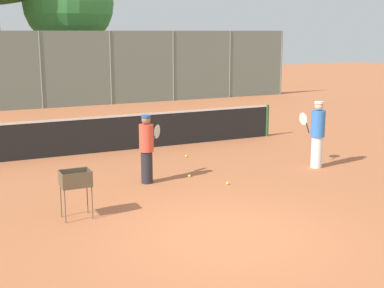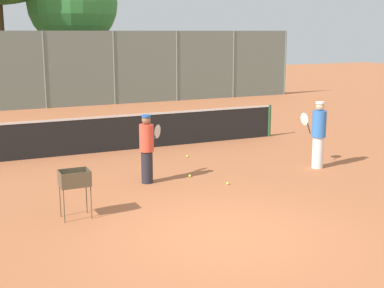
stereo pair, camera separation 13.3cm
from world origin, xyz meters
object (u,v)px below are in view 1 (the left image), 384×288
Objects in this scene: tennis_net at (105,133)px; player_white_outfit at (147,148)px; player_red_cap at (317,134)px; ball_cart at (76,183)px.

player_white_outfit is at bearing -91.10° from tennis_net.
player_red_cap reaches higher than ball_cart.
player_red_cap is 1.86× the size of ball_cart.
player_red_cap is at bearing -46.05° from player_white_outfit.
player_red_cap is 6.67m from ball_cart.
tennis_net is 3.61m from player_white_outfit.
player_red_cap is (4.50, -0.53, 0.06)m from player_white_outfit.
player_white_outfit is 1.73× the size of ball_cart.
player_white_outfit is at bearing 39.38° from ball_cart.
ball_cart is at bearing -179.93° from player_white_outfit.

